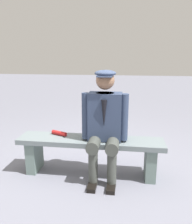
% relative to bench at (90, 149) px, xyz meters
% --- Properties ---
extents(ground_plane, '(30.00, 30.00, 0.00)m').
position_rel_bench_xyz_m(ground_plane, '(0.00, 0.00, -0.35)').
color(ground_plane, slate).
extents(bench, '(1.84, 0.37, 0.48)m').
position_rel_bench_xyz_m(bench, '(0.00, 0.00, 0.00)').
color(bench, slate).
rests_on(bench, ground).
extents(seated_man, '(0.57, 0.56, 1.34)m').
position_rel_bench_xyz_m(seated_man, '(-0.19, 0.06, 0.39)').
color(seated_man, '#2F3C58').
rests_on(seated_man, ground).
extents(rolled_magazine, '(0.22, 0.13, 0.06)m').
position_rel_bench_xyz_m(rolled_magazine, '(0.43, -0.07, 0.17)').
color(rolled_magazine, '#B21E1E').
rests_on(rolled_magazine, bench).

